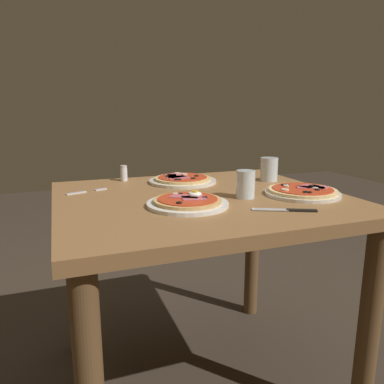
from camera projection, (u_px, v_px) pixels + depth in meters
ground_plane at (200, 379)px, 1.49m from camera, size 8.00×8.00×0.00m
dining_table at (201, 230)px, 1.35m from camera, size 1.00×0.89×0.76m
pizza_foreground at (188, 202)px, 1.18m from camera, size 0.26×0.26×0.05m
pizza_across_left at (303, 192)px, 1.33m from camera, size 0.27×0.27×0.03m
pizza_across_right at (182, 180)px, 1.56m from camera, size 0.28×0.28×0.03m
water_glass_near at (269, 171)px, 1.59m from camera, size 0.07×0.07×0.10m
water_glass_far at (245, 186)px, 1.28m from camera, size 0.07×0.07×0.10m
fork at (84, 192)px, 1.37m from camera, size 0.15×0.07×0.00m
knife at (289, 210)px, 1.12m from camera, size 0.18×0.10×0.01m
salt_shaker at (124, 173)px, 1.59m from camera, size 0.03×0.03×0.07m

